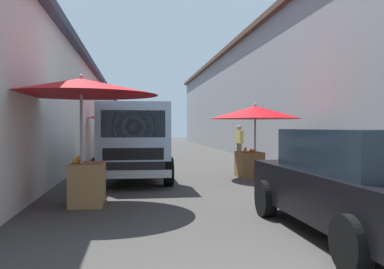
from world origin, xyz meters
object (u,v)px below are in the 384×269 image
(fruit_stall_near_right, at_px, (132,119))
(delivery_truck, at_px, (133,144))
(hatchback_car, at_px, (360,182))
(vendor_by_crates, at_px, (239,140))
(fruit_stall_far_left, at_px, (119,118))
(fruit_stall_mid_lane, at_px, (82,102))
(fruit_stall_near_left, at_px, (254,121))
(parked_scooter, at_px, (136,158))

(fruit_stall_near_right, bearing_deg, delivery_truck, -179.53)
(hatchback_car, bearing_deg, vendor_by_crates, -7.12)
(fruit_stall_far_left, distance_m, fruit_stall_near_right, 3.52)
(fruit_stall_mid_lane, height_order, hatchback_car, fruit_stall_mid_lane)
(fruit_stall_near_left, distance_m, delivery_truck, 3.59)
(fruit_stall_far_left, height_order, parked_scooter, fruit_stall_far_left)
(fruit_stall_mid_lane, height_order, parked_scooter, fruit_stall_mid_lane)
(fruit_stall_mid_lane, bearing_deg, hatchback_car, -124.63)
(fruit_stall_near_left, height_order, vendor_by_crates, fruit_stall_near_left)
(fruit_stall_mid_lane, relative_size, hatchback_car, 0.73)
(vendor_by_crates, bearing_deg, delivery_truck, 145.19)
(hatchback_car, height_order, parked_scooter, hatchback_car)
(fruit_stall_far_left, bearing_deg, fruit_stall_mid_lane, 178.26)
(fruit_stall_near_right, height_order, vendor_by_crates, fruit_stall_near_right)
(fruit_stall_mid_lane, xyz_separation_m, delivery_truck, (3.05, -0.94, -0.92))
(fruit_stall_near_left, xyz_separation_m, vendor_by_crates, (6.01, -1.12, -0.77))
(vendor_by_crates, height_order, parked_scooter, vendor_by_crates)
(fruit_stall_near_left, relative_size, vendor_by_crates, 1.71)
(parked_scooter, bearing_deg, fruit_stall_near_left, -124.40)
(fruit_stall_far_left, xyz_separation_m, fruit_stall_mid_lane, (-10.15, 0.31, 0.08))
(vendor_by_crates, bearing_deg, parked_scooter, 129.24)
(fruit_stall_mid_lane, height_order, fruit_stall_near_left, fruit_stall_mid_lane)
(fruit_stall_near_right, bearing_deg, fruit_stall_far_left, 171.04)
(delivery_truck, distance_m, vendor_by_crates, 8.05)
(fruit_stall_far_left, relative_size, fruit_stall_near_left, 1.01)
(fruit_stall_mid_lane, xyz_separation_m, parked_scooter, (5.98, -1.03, -1.51))
(delivery_truck, relative_size, vendor_by_crates, 3.15)
(fruit_stall_mid_lane, distance_m, hatchback_car, 5.00)
(fruit_stall_near_left, xyz_separation_m, parked_scooter, (2.33, 3.40, -1.22))
(vendor_by_crates, bearing_deg, hatchback_car, 172.88)
(fruit_stall_near_right, bearing_deg, fruit_stall_mid_lane, 176.40)
(fruit_stall_far_left, xyz_separation_m, fruit_stall_near_left, (-6.50, -4.12, -0.21))
(fruit_stall_mid_lane, bearing_deg, fruit_stall_near_right, -3.60)
(fruit_stall_mid_lane, xyz_separation_m, fruit_stall_near_right, (13.62, -0.86, -0.08))
(fruit_stall_near_right, height_order, hatchback_car, fruit_stall_near_right)
(fruit_stall_mid_lane, bearing_deg, fruit_stall_near_left, -50.46)
(vendor_by_crates, bearing_deg, fruit_stall_mid_lane, 150.18)
(fruit_stall_far_left, height_order, fruit_stall_near_right, fruit_stall_near_right)
(fruit_stall_near_left, xyz_separation_m, delivery_truck, (-0.60, 3.48, -0.62))
(hatchback_car, bearing_deg, fruit_stall_far_left, 15.92)
(fruit_stall_mid_lane, height_order, vendor_by_crates, fruit_stall_mid_lane)
(hatchback_car, bearing_deg, delivery_truck, 27.67)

